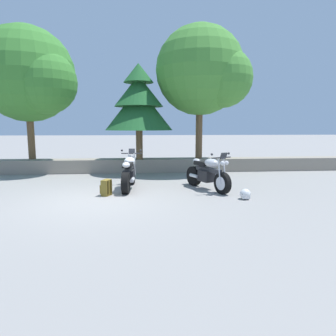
{
  "coord_description": "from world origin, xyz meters",
  "views": [
    {
      "loc": [
        1.18,
        -7.57,
        1.89
      ],
      "look_at": [
        1.96,
        1.2,
        0.65
      ],
      "focal_mm": 31.45,
      "sensor_mm": 36.0,
      "label": 1
    }
  ],
  "objects_px": {
    "motorcycle_white_near_left": "(129,173)",
    "motorcycle_silver_centre": "(208,174)",
    "leafy_tree_far_left": "(31,76)",
    "rider_helmet": "(245,194)",
    "rider_backpack": "(106,187)",
    "pine_tree_mid_left": "(139,102)",
    "leafy_tree_mid_right": "(205,72)"
  },
  "relations": [
    {
      "from": "motorcycle_white_near_left",
      "to": "leafy_tree_far_left",
      "type": "xyz_separation_m",
      "value": [
        -3.98,
        3.56,
        3.4
      ]
    },
    {
      "from": "motorcycle_silver_centre",
      "to": "pine_tree_mid_left",
      "type": "height_order",
      "value": "pine_tree_mid_left"
    },
    {
      "from": "motorcycle_silver_centre",
      "to": "pine_tree_mid_left",
      "type": "bearing_deg",
      "value": 119.93
    },
    {
      "from": "motorcycle_silver_centre",
      "to": "rider_backpack",
      "type": "relative_size",
      "value": 4.15
    },
    {
      "from": "pine_tree_mid_left",
      "to": "leafy_tree_mid_right",
      "type": "relative_size",
      "value": 0.71
    },
    {
      "from": "motorcycle_silver_centre",
      "to": "rider_backpack",
      "type": "height_order",
      "value": "motorcycle_silver_centre"
    },
    {
      "from": "motorcycle_white_near_left",
      "to": "rider_backpack",
      "type": "distance_m",
      "value": 1.1
    },
    {
      "from": "rider_helmet",
      "to": "leafy_tree_far_left",
      "type": "bearing_deg",
      "value": 143.6
    },
    {
      "from": "rider_backpack",
      "to": "pine_tree_mid_left",
      "type": "height_order",
      "value": "pine_tree_mid_left"
    },
    {
      "from": "rider_backpack",
      "to": "leafy_tree_mid_right",
      "type": "bearing_deg",
      "value": 48.99
    },
    {
      "from": "motorcycle_white_near_left",
      "to": "rider_backpack",
      "type": "bearing_deg",
      "value": -124.11
    },
    {
      "from": "leafy_tree_far_left",
      "to": "motorcycle_silver_centre",
      "type": "bearing_deg",
      "value": -31.72
    },
    {
      "from": "motorcycle_white_near_left",
      "to": "leafy_tree_far_left",
      "type": "relative_size",
      "value": 0.39
    },
    {
      "from": "motorcycle_silver_centre",
      "to": "rider_helmet",
      "type": "distance_m",
      "value": 1.51
    },
    {
      "from": "leafy_tree_far_left",
      "to": "motorcycle_white_near_left",
      "type": "bearing_deg",
      "value": -41.78
    },
    {
      "from": "rider_backpack",
      "to": "leafy_tree_far_left",
      "type": "height_order",
      "value": "leafy_tree_far_left"
    },
    {
      "from": "pine_tree_mid_left",
      "to": "leafy_tree_mid_right",
      "type": "xyz_separation_m",
      "value": [
        2.69,
        -0.01,
        1.22
      ]
    },
    {
      "from": "motorcycle_white_near_left",
      "to": "rider_backpack",
      "type": "height_order",
      "value": "motorcycle_white_near_left"
    },
    {
      "from": "motorcycle_white_near_left",
      "to": "motorcycle_silver_centre",
      "type": "distance_m",
      "value": 2.39
    },
    {
      "from": "motorcycle_white_near_left",
      "to": "leafy_tree_mid_right",
      "type": "relative_size",
      "value": 0.38
    },
    {
      "from": "motorcycle_white_near_left",
      "to": "motorcycle_silver_centre",
      "type": "height_order",
      "value": "same"
    },
    {
      "from": "motorcycle_silver_centre",
      "to": "pine_tree_mid_left",
      "type": "distance_m",
      "value": 4.79
    },
    {
      "from": "motorcycle_silver_centre",
      "to": "rider_backpack",
      "type": "xyz_separation_m",
      "value": [
        -2.97,
        -0.52,
        -0.24
      ]
    },
    {
      "from": "motorcycle_white_near_left",
      "to": "pine_tree_mid_left",
      "type": "bearing_deg",
      "value": 84.87
    },
    {
      "from": "rider_backpack",
      "to": "pine_tree_mid_left",
      "type": "xyz_separation_m",
      "value": [
        0.89,
        4.13,
        2.62
      ]
    },
    {
      "from": "motorcycle_silver_centre",
      "to": "rider_backpack",
      "type": "distance_m",
      "value": 3.02
    },
    {
      "from": "motorcycle_silver_centre",
      "to": "leafy_tree_far_left",
      "type": "xyz_separation_m",
      "value": [
        -6.35,
        3.92,
        3.4
      ]
    },
    {
      "from": "leafy_tree_far_left",
      "to": "pine_tree_mid_left",
      "type": "relative_size",
      "value": 1.38
    },
    {
      "from": "leafy_tree_far_left",
      "to": "leafy_tree_mid_right",
      "type": "xyz_separation_m",
      "value": [
        6.96,
        -0.33,
        0.2
      ]
    },
    {
      "from": "pine_tree_mid_left",
      "to": "leafy_tree_mid_right",
      "type": "distance_m",
      "value": 2.95
    },
    {
      "from": "motorcycle_white_near_left",
      "to": "rider_backpack",
      "type": "xyz_separation_m",
      "value": [
        -0.6,
        -0.89,
        -0.24
      ]
    },
    {
      "from": "motorcycle_white_near_left",
      "to": "rider_helmet",
      "type": "relative_size",
      "value": 7.38
    }
  ]
}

